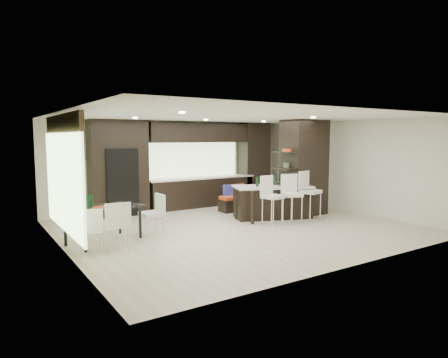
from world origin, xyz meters
TOP-DOWN VIEW (x-y plane):
  - ground at (0.00, 0.00)m, footprint 8.00×8.00m
  - back_wall at (0.00, 3.50)m, footprint 8.00×0.02m
  - left_wall at (-4.00, 0.00)m, footprint 0.02×7.00m
  - right_wall at (4.00, 0.00)m, footprint 0.02×7.00m
  - ceiling at (0.00, 0.00)m, footprint 8.00×7.00m
  - window_left at (-3.96, 0.20)m, footprint 0.04×3.20m
  - window_back at (0.60, 3.46)m, footprint 3.40×0.04m
  - stone_accent at (-3.93, 0.20)m, footprint 0.08×3.00m
  - ceiling_spots at (0.00, 0.25)m, footprint 4.00×3.00m
  - back_cabinetry at (0.50, 3.17)m, footprint 6.80×0.68m
  - refrigerator at (-1.90, 3.12)m, footprint 0.90×0.68m
  - partition_column at (2.60, 0.40)m, footprint 1.20×0.80m
  - kitchen_island at (1.52, 0.49)m, footprint 2.30×1.61m
  - stool_left at (0.87, -0.29)m, footprint 0.52×0.52m
  - stool_mid at (1.52, -0.29)m, footprint 0.57×0.57m
  - stool_right at (2.17, -0.30)m, footprint 0.57×0.57m
  - bench at (1.34, 1.83)m, footprint 1.23×0.50m
  - floor_vase at (2.30, 0.90)m, footprint 0.57×0.57m
  - dining_table at (-3.14, 0.43)m, footprint 1.73×1.32m
  - chair_near at (-3.14, -0.32)m, footprint 0.50×0.50m
  - chair_far at (-3.61, -0.30)m, footprint 0.53×0.53m
  - chair_end at (-2.06, 0.43)m, footprint 0.47×0.47m

SIDE VIEW (x-z plane):
  - ground at x=0.00m, z-range 0.00..0.00m
  - bench at x=1.34m, z-range 0.00..0.47m
  - dining_table at x=-3.14m, z-range 0.00..0.74m
  - chair_far at x=-3.61m, z-range 0.00..0.83m
  - chair_end at x=-2.06m, z-range 0.00..0.86m
  - kitchen_island at x=1.52m, z-range 0.00..0.88m
  - chair_near at x=-3.14m, z-range 0.00..0.90m
  - stool_left at x=0.87m, z-range 0.00..1.01m
  - stool_mid at x=1.52m, z-range 0.00..1.01m
  - stool_right at x=2.17m, z-range 0.00..1.05m
  - floor_vase at x=2.30m, z-range 0.00..1.26m
  - refrigerator at x=-1.90m, z-range 0.00..1.90m
  - back_wall at x=0.00m, z-range 0.00..2.70m
  - left_wall at x=-4.00m, z-range 0.00..2.70m
  - right_wall at x=4.00m, z-range 0.00..2.70m
  - window_left at x=-3.96m, z-range 0.40..2.30m
  - back_cabinetry at x=0.50m, z-range 0.00..2.70m
  - partition_column at x=2.60m, z-range 0.00..2.70m
  - window_back at x=0.60m, z-range 0.95..2.15m
  - stone_accent at x=-3.93m, z-range 1.85..2.65m
  - ceiling_spots at x=0.00m, z-range 2.67..2.69m
  - ceiling at x=0.00m, z-range 2.69..2.71m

